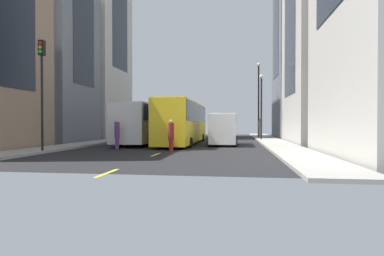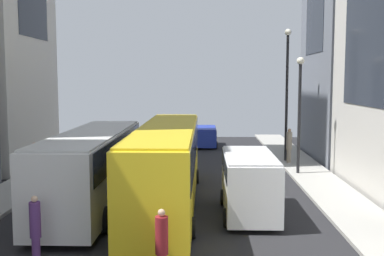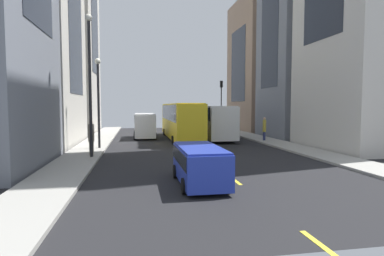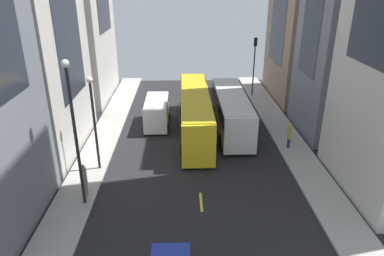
{
  "view_description": "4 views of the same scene",
  "coord_description": "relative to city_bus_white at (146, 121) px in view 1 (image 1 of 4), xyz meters",
  "views": [
    {
      "loc": [
        4.54,
        -31.9,
        1.75
      ],
      "look_at": [
        -0.17,
        2.39,
        1.31
      ],
      "focal_mm": 30.26,
      "sensor_mm": 36.0,
      "label": 1
    },
    {
      "loc": [
        1.63,
        -24.42,
        5.65
      ],
      "look_at": [
        0.89,
        2.55,
        2.82
      ],
      "focal_mm": 43.53,
      "sensor_mm": 36.0,
      "label": 2
    },
    {
      "loc": [
        4.32,
        27.54,
        3.33
      ],
      "look_at": [
        -0.69,
        -0.75,
        1.34
      ],
      "focal_mm": 29.43,
      "sensor_mm": 36.0,
      "label": 3
    },
    {
      "loc": [
        1.1,
        25.37,
        12.89
      ],
      "look_at": [
        0.36,
        -0.08,
        1.99
      ],
      "focal_mm": 33.09,
      "sensor_mm": 36.0,
      "label": 4
    }
  ],
  "objects": [
    {
      "name": "lane_stripe_1",
      "position": [
        3.31,
        -9.65,
        -2.0
      ],
      "size": [
        0.16,
        2.0,
        0.01
      ],
      "primitive_type": "cube",
      "color": "yellow",
      "rests_on": "ground"
    },
    {
      "name": "sidewalk_west",
      "position": [
        -4.6,
        4.35,
        -1.93
      ],
      "size": [
        2.54,
        44.0,
        0.15
      ],
      "primitive_type": "cube",
      "color": "#9E9B93",
      "rests_on": "ground"
    },
    {
      "name": "streetlamp_near",
      "position": [
        10.45,
        11.41,
        3.4
      ],
      "size": [
        0.44,
        0.44,
        8.83
      ],
      "color": "black",
      "rests_on": "ground"
    },
    {
      "name": "lane_stripe_4",
      "position": [
        3.31,
        11.35,
        -2.0
      ],
      "size": [
        0.16,
        2.0,
        0.01
      ],
      "primitive_type": "cube",
      "color": "yellow",
      "rests_on": "ground"
    },
    {
      "name": "pedestrian_crossing_near",
      "position": [
        -4.14,
        4.23,
        -0.69
      ],
      "size": [
        0.32,
        0.32,
        2.16
      ],
      "rotation": [
        0.0,
        0.0,
        1.06
      ],
      "color": "navy",
      "rests_on": "ground"
    },
    {
      "name": "lane_stripe_2",
      "position": [
        3.31,
        -2.65,
        -2.0
      ],
      "size": [
        0.16,
        2.0,
        0.01
      ],
      "primitive_type": "cube",
      "color": "yellow",
      "rests_on": "ground"
    },
    {
      "name": "car_blue_0",
      "position": [
        5.01,
        18.94,
        -1.05
      ],
      "size": [
        1.92,
        4.36,
        1.63
      ],
      "color": "#2338AD",
      "rests_on": "ground"
    },
    {
      "name": "sidewalk_east",
      "position": [
        11.22,
        4.35,
        -1.93
      ],
      "size": [
        2.54,
        44.0,
        0.15
      ],
      "primitive_type": "cube",
      "color": "#9E9B93",
      "rests_on": "ground"
    },
    {
      "name": "ground_plane",
      "position": [
        3.31,
        4.35,
        -2.01
      ],
      "size": [
        42.37,
        42.37,
        0.0
      ],
      "primitive_type": "plane",
      "color": "black"
    },
    {
      "name": "lane_stripe_0",
      "position": [
        3.31,
        -16.65,
        -2.0
      ],
      "size": [
        0.16,
        2.0,
        0.01
      ],
      "primitive_type": "cube",
      "color": "yellow",
      "rests_on": "ground"
    },
    {
      "name": "pedestrian_walking_far",
      "position": [
        -0.31,
        -6.2,
        -0.91
      ],
      "size": [
        0.35,
        0.35,
        2.08
      ],
      "rotation": [
        0.0,
        0.0,
        3.6
      ],
      "color": "#593372",
      "rests_on": "ground"
    },
    {
      "name": "lane_stripe_6",
      "position": [
        3.31,
        25.35,
        -2.0
      ],
      "size": [
        0.16,
        2.0,
        0.01
      ],
      "primitive_type": "cube",
      "color": "yellow",
      "rests_on": "ground"
    },
    {
      "name": "traffic_light_near_corner",
      "position": [
        -3.73,
        -9.54,
        2.68
      ],
      "size": [
        0.32,
        0.44,
        6.61
      ],
      "color": "black",
      "rests_on": "ground"
    },
    {
      "name": "streetlamp_far",
      "position": [
        10.45,
        7.12,
        2.32
      ],
      "size": [
        0.44,
        0.44,
        6.78
      ],
      "color": "black",
      "rests_on": "ground"
    },
    {
      "name": "delivery_van_white",
      "position": [
        6.79,
        -1.09,
        -0.5
      ],
      "size": [
        2.25,
        5.09,
        2.58
      ],
      "color": "white",
      "rests_on": "ground"
    },
    {
      "name": "building_east_1",
      "position": [
        15.77,
        3.11,
        7.7
      ],
      "size": [
        6.22,
        10.59,
        19.42
      ],
      "color": "beige",
      "rests_on": "ground"
    },
    {
      "name": "pedestrian_waiting_curb",
      "position": [
        10.55,
        10.68,
        -0.66
      ],
      "size": [
        0.39,
        0.39,
        2.26
      ],
      "rotation": [
        0.0,
        0.0,
        5.67
      ],
      "color": "gray",
      "rests_on": "ground"
    },
    {
      "name": "city_bus_white",
      "position": [
        0.0,
        0.0,
        0.0
      ],
      "size": [
        2.8,
        11.2,
        3.35
      ],
      "color": "silver",
      "rests_on": "ground"
    },
    {
      "name": "pedestrian_crossing_mid",
      "position": [
        3.73,
        -7.33,
        -0.95
      ],
      "size": [
        0.37,
        0.37,
        2.02
      ],
      "rotation": [
        0.0,
        0.0,
        3.44
      ],
      "color": "maroon",
      "rests_on": "ground"
    },
    {
      "name": "lane_stripe_3",
      "position": [
        3.31,
        4.35,
        -2.0
      ],
      "size": [
        0.16,
        2.0,
        0.01
      ],
      "primitive_type": "cube",
      "color": "yellow",
      "rests_on": "ground"
    },
    {
      "name": "building_west_1",
      "position": [
        -9.29,
        0.67,
        9.73
      ],
      "size": [
        6.5,
        7.47,
        23.47
      ],
      "color": "slate",
      "rests_on": "ground"
    },
    {
      "name": "lane_stripe_5",
      "position": [
        3.31,
        18.35,
        -2.0
      ],
      "size": [
        0.16,
        2.0,
        0.01
      ],
      "primitive_type": "cube",
      "color": "yellow",
      "rests_on": "ground"
    },
    {
      "name": "streetcar_yellow",
      "position": [
        3.28,
        0.44,
        0.12
      ],
      "size": [
        2.7,
        14.15,
        3.59
      ],
      "color": "yellow",
      "rests_on": "ground"
    },
    {
      "name": "building_east_2",
      "position": [
        16.07,
        13.57,
        14.63
      ],
      "size": [
        6.83,
        9.27,
        33.28
      ],
      "color": "slate",
      "rests_on": "ground"
    }
  ]
}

